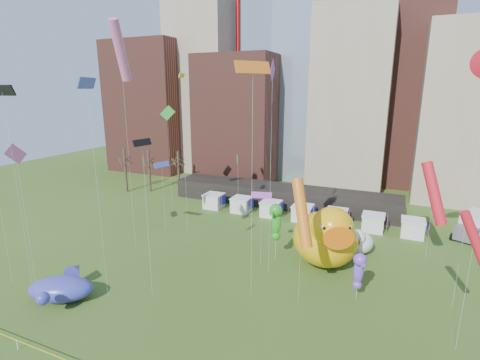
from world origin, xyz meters
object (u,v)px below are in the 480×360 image
at_px(small_duck, 359,241).
at_px(seahorse_purple, 359,268).
at_px(box_truck, 474,225).
at_px(seahorse_green, 276,219).
at_px(big_duck, 326,237).
at_px(whale_inflatable, 62,287).

distance_m(small_duck, seahorse_purple, 10.61).
relative_size(small_duck, box_truck, 0.60).
bearing_deg(box_truck, seahorse_green, -118.07).
xyz_separation_m(big_duck, small_duck, (3.13, 4.65, -1.92)).
relative_size(seahorse_purple, whale_inflatable, 0.64).
relative_size(small_duck, seahorse_green, 0.69).
bearing_deg(whale_inflatable, box_truck, 16.96).
bearing_deg(seahorse_green, small_duck, 42.19).
distance_m(seahorse_purple, whale_inflatable, 27.71).
bearing_deg(small_duck, seahorse_green, -137.12).
bearing_deg(small_duck, big_duck, -112.91).
bearing_deg(big_duck, whale_inflatable, -166.58).
bearing_deg(box_truck, whale_inflatable, -114.56).
height_order(big_duck, small_duck, big_duck).
xyz_separation_m(whale_inflatable, box_truck, (38.04, 33.01, 0.38)).
bearing_deg(seahorse_purple, small_duck, 73.35).
bearing_deg(whale_inflatable, big_duck, 14.07).
bearing_deg(whale_inflatable, small_duck, 17.13).
distance_m(big_duck, small_duck, 5.92).
xyz_separation_m(seahorse_green, box_truck, (22.30, 17.07, -3.33)).
xyz_separation_m(small_duck, box_truck, (13.58, 11.65, 0.06)).
bearing_deg(small_duck, box_truck, 51.65).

